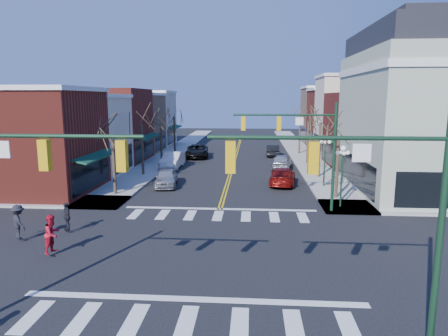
% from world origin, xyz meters
% --- Properties ---
extents(ground, '(160.00, 160.00, 0.00)m').
position_xyz_m(ground, '(0.00, 0.00, 0.00)').
color(ground, black).
rests_on(ground, ground).
extents(sidewalk_left, '(3.50, 70.00, 0.15)m').
position_xyz_m(sidewalk_left, '(-8.75, 20.00, 0.07)').
color(sidewalk_left, '#9E9B93').
rests_on(sidewalk_left, ground).
extents(sidewalk_right, '(3.50, 70.00, 0.15)m').
position_xyz_m(sidewalk_right, '(8.75, 20.00, 0.07)').
color(sidewalk_right, '#9E9B93').
rests_on(sidewalk_right, ground).
extents(bldg_left_brick_a, '(10.00, 8.50, 8.00)m').
position_xyz_m(bldg_left_brick_a, '(-15.50, 11.75, 4.00)').
color(bldg_left_brick_a, maroon).
rests_on(bldg_left_brick_a, ground).
extents(bldg_left_stucco_a, '(10.00, 7.00, 7.50)m').
position_xyz_m(bldg_left_stucco_a, '(-15.50, 19.50, 3.75)').
color(bldg_left_stucco_a, beige).
rests_on(bldg_left_stucco_a, ground).
extents(bldg_left_brick_b, '(10.00, 9.00, 8.50)m').
position_xyz_m(bldg_left_brick_b, '(-15.50, 27.50, 4.25)').
color(bldg_left_brick_b, maroon).
rests_on(bldg_left_brick_b, ground).
extents(bldg_left_tan, '(10.00, 7.50, 7.80)m').
position_xyz_m(bldg_left_tan, '(-15.50, 35.75, 3.90)').
color(bldg_left_tan, '#957352').
rests_on(bldg_left_tan, ground).
extents(bldg_left_stucco_b, '(10.00, 8.00, 8.20)m').
position_xyz_m(bldg_left_stucco_b, '(-15.50, 43.50, 4.10)').
color(bldg_left_stucco_b, beige).
rests_on(bldg_left_stucco_b, ground).
extents(bldg_right_brick_a, '(10.00, 8.50, 8.00)m').
position_xyz_m(bldg_right_brick_a, '(15.50, 25.75, 4.00)').
color(bldg_right_brick_a, maroon).
rests_on(bldg_right_brick_a, ground).
extents(bldg_right_stucco, '(10.00, 7.00, 10.00)m').
position_xyz_m(bldg_right_stucco, '(15.50, 33.50, 5.00)').
color(bldg_right_stucco, beige).
rests_on(bldg_right_stucco, ground).
extents(bldg_right_brick_b, '(10.00, 8.00, 8.50)m').
position_xyz_m(bldg_right_brick_b, '(15.50, 41.00, 4.25)').
color(bldg_right_brick_b, maroon).
rests_on(bldg_right_brick_b, ground).
extents(bldg_right_tan, '(10.00, 8.00, 9.00)m').
position_xyz_m(bldg_right_tan, '(15.50, 49.00, 4.50)').
color(bldg_right_tan, '#957352').
rests_on(bldg_right_tan, ground).
extents(victorian_corner, '(12.25, 14.25, 13.30)m').
position_xyz_m(victorian_corner, '(16.50, 14.50, 6.66)').
color(victorian_corner, '#A6B199').
rests_on(victorian_corner, ground).
extents(traffic_mast_near_right, '(6.60, 0.28, 7.20)m').
position_xyz_m(traffic_mast_near_right, '(5.55, -7.40, 4.71)').
color(traffic_mast_near_right, '#14331E').
rests_on(traffic_mast_near_right, ground).
extents(traffic_mast_far_right, '(6.60, 0.28, 7.20)m').
position_xyz_m(traffic_mast_far_right, '(5.55, 7.40, 4.71)').
color(traffic_mast_far_right, '#14331E').
rests_on(traffic_mast_far_right, ground).
extents(lamppost_corner, '(0.36, 0.36, 4.33)m').
position_xyz_m(lamppost_corner, '(8.20, 8.50, 2.96)').
color(lamppost_corner, '#14331E').
rests_on(lamppost_corner, ground).
extents(lamppost_midblock, '(0.36, 0.36, 4.33)m').
position_xyz_m(lamppost_midblock, '(8.20, 15.00, 2.96)').
color(lamppost_midblock, '#14331E').
rests_on(lamppost_midblock, ground).
extents(tree_left_a, '(0.24, 0.24, 4.76)m').
position_xyz_m(tree_left_a, '(-8.40, 11.00, 2.38)').
color(tree_left_a, '#382B21').
rests_on(tree_left_a, ground).
extents(tree_left_b, '(0.24, 0.24, 5.04)m').
position_xyz_m(tree_left_b, '(-8.40, 19.00, 2.52)').
color(tree_left_b, '#382B21').
rests_on(tree_left_b, ground).
extents(tree_left_c, '(0.24, 0.24, 4.55)m').
position_xyz_m(tree_left_c, '(-8.40, 27.00, 2.27)').
color(tree_left_c, '#382B21').
rests_on(tree_left_c, ground).
extents(tree_left_d, '(0.24, 0.24, 4.90)m').
position_xyz_m(tree_left_d, '(-8.40, 35.00, 2.45)').
color(tree_left_d, '#382B21').
rests_on(tree_left_d, ground).
extents(tree_right_a, '(0.24, 0.24, 4.62)m').
position_xyz_m(tree_right_a, '(8.40, 11.00, 2.31)').
color(tree_right_a, '#382B21').
rests_on(tree_right_a, ground).
extents(tree_right_b, '(0.24, 0.24, 5.18)m').
position_xyz_m(tree_right_b, '(8.40, 19.00, 2.59)').
color(tree_right_b, '#382B21').
rests_on(tree_right_b, ground).
extents(tree_right_c, '(0.24, 0.24, 4.83)m').
position_xyz_m(tree_right_c, '(8.40, 27.00, 2.42)').
color(tree_right_c, '#382B21').
rests_on(tree_right_c, ground).
extents(tree_right_d, '(0.24, 0.24, 4.97)m').
position_xyz_m(tree_right_d, '(8.40, 35.00, 2.48)').
color(tree_right_d, '#382B21').
rests_on(tree_right_d, ground).
extents(car_left_near, '(2.33, 4.62, 1.51)m').
position_xyz_m(car_left_near, '(-5.15, 14.49, 0.75)').
color(car_left_near, '#ACACB0').
rests_on(car_left_near, ground).
extents(car_left_mid, '(1.96, 5.26, 1.72)m').
position_xyz_m(car_left_mid, '(-6.40, 23.45, 0.86)').
color(car_left_mid, white).
rests_on(car_left_mid, ground).
extents(car_left_far, '(3.29, 6.13, 1.63)m').
position_xyz_m(car_left_far, '(-4.80, 31.23, 0.82)').
color(car_left_far, black).
rests_on(car_left_far, ground).
extents(car_right_near, '(2.73, 5.36, 1.49)m').
position_xyz_m(car_right_near, '(4.80, 15.91, 0.74)').
color(car_right_near, maroon).
rests_on(car_right_near, ground).
extents(car_right_mid, '(2.48, 4.84, 1.58)m').
position_xyz_m(car_right_mid, '(5.30, 23.87, 0.79)').
color(car_right_mid, '#AEADB2').
rests_on(car_right_mid, ground).
extents(car_right_far, '(1.67, 4.55, 1.49)m').
position_xyz_m(car_right_far, '(4.80, 33.25, 0.74)').
color(car_right_far, black).
rests_on(car_right_far, ground).
extents(pedestrian_red_b, '(0.89, 1.04, 1.88)m').
position_xyz_m(pedestrian_red_b, '(-7.31, -0.88, 1.09)').
color(pedestrian_red_b, red).
rests_on(pedestrian_red_b, sidewalk_left).
extents(pedestrian_dark_a, '(0.90, 0.97, 1.60)m').
position_xyz_m(pedestrian_dark_a, '(-8.13, 2.32, 0.95)').
color(pedestrian_dark_a, black).
rests_on(pedestrian_dark_a, sidewalk_left).
extents(pedestrian_dark_b, '(1.36, 1.28, 1.85)m').
position_xyz_m(pedestrian_dark_b, '(-10.00, 0.81, 1.07)').
color(pedestrian_dark_b, black).
rests_on(pedestrian_dark_b, sidewalk_left).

